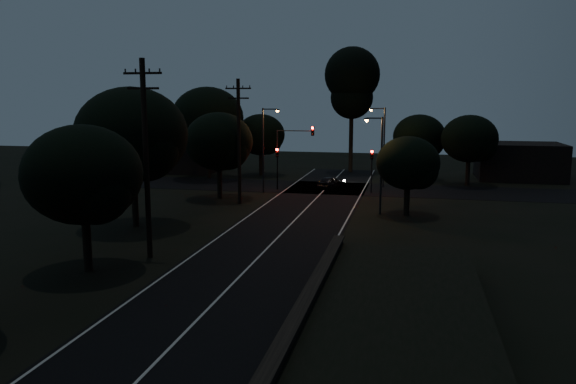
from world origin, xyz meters
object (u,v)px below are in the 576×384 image
at_px(signal_right, 372,163).
at_px(streetlight_c, 379,158).
at_px(car, 331,182).
at_px(signal_mast, 294,146).
at_px(utility_pole_mid, 146,156).
at_px(signal_left, 277,161).
at_px(streetlight_a, 265,144).
at_px(tall_pine, 352,82).
at_px(utility_pole_far, 239,139).
at_px(streetlight_b, 382,141).

bearing_deg(signal_right, streetlight_c, -82.98).
distance_m(signal_right, car, 5.13).
height_order(signal_right, car, signal_right).
bearing_deg(signal_mast, car, 30.58).
xyz_separation_m(signal_mast, car, (3.34, 1.97, -3.74)).
relative_size(utility_pole_mid, signal_left, 2.68).
relative_size(utility_pole_mid, streetlight_a, 1.38).
bearing_deg(tall_pine, utility_pole_far, -106.93).
bearing_deg(signal_mast, signal_right, -0.03).
bearing_deg(signal_mast, tall_pine, 75.38).
distance_m(utility_pole_mid, signal_mast, 25.22).
bearing_deg(utility_pole_mid, streetlight_c, 51.74).
distance_m(streetlight_b, car, 6.65).
height_order(utility_pole_far, car, utility_pole_far).
bearing_deg(utility_pole_mid, streetlight_b, 68.70).
relative_size(utility_pole_mid, streetlight_b, 1.38).
height_order(utility_pole_mid, signal_mast, utility_pole_mid).
distance_m(tall_pine, streetlight_b, 13.33).
bearing_deg(utility_pole_far, streetlight_c, -9.60).
relative_size(signal_left, signal_mast, 0.66).
distance_m(utility_pole_far, signal_left, 8.53).
relative_size(signal_right, streetlight_c, 0.55).
relative_size(signal_right, streetlight_b, 0.51).
bearing_deg(utility_pole_far, utility_pole_mid, -90.00).
bearing_deg(streetlight_a, tall_pine, 69.64).
bearing_deg(utility_pole_mid, signal_mast, 82.96).
bearing_deg(streetlight_c, utility_pole_mid, -128.26).
distance_m(signal_mast, car, 5.39).
xyz_separation_m(signal_right, signal_mast, (-7.51, 0.00, 1.50)).
bearing_deg(signal_mast, streetlight_b, 25.99).
relative_size(signal_mast, car, 1.78).
distance_m(tall_pine, signal_right, 17.38).
distance_m(streetlight_b, streetlight_c, 14.01).
bearing_deg(car, tall_pine, -69.75).
bearing_deg(streetlight_b, utility_pole_mid, -111.30).
xyz_separation_m(streetlight_b, streetlight_c, (0.52, -14.00, -0.29)).
bearing_deg(streetlight_c, car, 114.30).
distance_m(streetlight_c, car, 13.65).
distance_m(tall_pine, streetlight_a, 19.16).
relative_size(utility_pole_far, tall_pine, 0.70).
relative_size(signal_left, streetlight_b, 0.51).
bearing_deg(signal_right, signal_mast, 179.97).
xyz_separation_m(utility_pole_far, tall_pine, (7.00, 23.00, 5.33)).
bearing_deg(signal_left, car, 21.48).
height_order(streetlight_a, streetlight_c, streetlight_a).
relative_size(signal_right, signal_mast, 0.66).
bearing_deg(signal_mast, streetlight_a, -140.23).
bearing_deg(utility_pole_mid, signal_right, 67.01).
height_order(tall_pine, streetlight_a, tall_pine).
xyz_separation_m(signal_right, car, (-4.17, 1.98, -2.24)).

